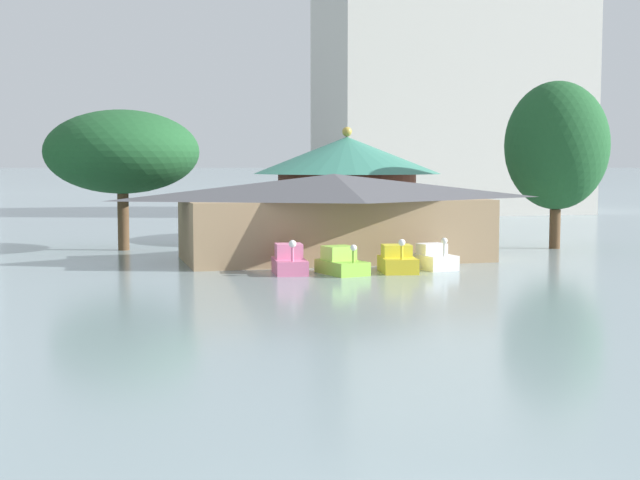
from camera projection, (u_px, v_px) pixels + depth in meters
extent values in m
cube|color=pink|center=(290.00, 266.00, 44.97)|extent=(1.80, 2.90, 0.72)
cube|color=pink|center=(289.00, 251.00, 45.25)|extent=(1.43, 1.37, 0.75)
cylinder|color=pink|center=(292.00, 255.00, 43.82)|extent=(0.14, 0.14, 0.67)
sphere|color=white|center=(292.00, 244.00, 43.78)|extent=(0.37, 0.37, 0.37)
cube|color=#8CCC3F|center=(342.00, 267.00, 44.75)|extent=(2.26, 3.08, 0.67)
cube|color=#A0E24F|center=(339.00, 253.00, 45.00)|extent=(1.66, 1.54, 0.70)
cylinder|color=#8CCC3F|center=(353.00, 257.00, 43.73)|extent=(0.14, 0.14, 0.57)
sphere|color=white|center=(353.00, 248.00, 43.69)|extent=(0.32, 0.32, 0.32)
cube|color=yellow|center=(398.00, 265.00, 45.45)|extent=(2.06, 2.78, 0.77)
cube|color=yellow|center=(397.00, 251.00, 45.70)|extent=(1.59, 1.36, 0.61)
cylinder|color=yellow|center=(402.00, 253.00, 44.37)|extent=(0.14, 0.14, 0.66)
sphere|color=white|center=(402.00, 243.00, 44.33)|extent=(0.34, 0.34, 0.34)
cube|color=white|center=(434.00, 262.00, 46.83)|extent=(1.92, 2.56, 0.76)
cube|color=white|center=(432.00, 249.00, 47.04)|extent=(1.48, 1.25, 0.56)
cylinder|color=white|center=(444.00, 250.00, 45.92)|extent=(0.14, 0.14, 0.63)
sphere|color=white|center=(444.00, 241.00, 45.88)|extent=(0.33, 0.33, 0.33)
cube|color=#9E7F5B|center=(334.00, 229.00, 51.33)|extent=(16.88, 7.49, 3.46)
pyramid|color=#4C4C51|center=(334.00, 186.00, 51.13)|extent=(18.23, 8.62, 1.42)
cylinder|color=brown|center=(347.00, 207.00, 64.52)|extent=(9.83, 9.83, 4.73)
cone|color=#387F6B|center=(347.00, 155.00, 64.21)|extent=(13.33, 13.33, 2.63)
sphere|color=#B7993D|center=(347.00, 132.00, 64.07)|extent=(0.70, 0.70, 0.70)
cylinder|color=brown|center=(123.00, 222.00, 56.92)|extent=(0.71, 0.71, 3.57)
ellipsoid|color=#1E5128|center=(122.00, 152.00, 56.55)|extent=(9.64, 9.64, 5.25)
cylinder|color=brown|center=(555.00, 229.00, 58.06)|extent=(0.70, 0.70, 2.52)
ellipsoid|color=#1E5128|center=(557.00, 145.00, 57.60)|extent=(6.61, 6.61, 8.18)
cube|color=beige|center=(450.00, 99.00, 99.05)|extent=(27.94, 14.87, 24.91)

